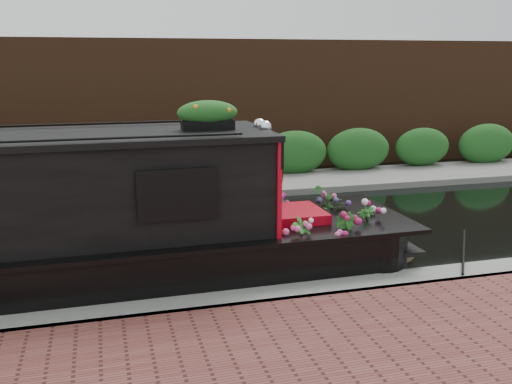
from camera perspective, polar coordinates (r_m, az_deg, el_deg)
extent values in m
plane|color=black|center=(11.01, -9.61, -5.14)|extent=(80.00, 80.00, 0.00)
cube|color=gray|center=(7.96, -7.04, -12.46)|extent=(40.00, 0.60, 0.50)
cube|color=slate|center=(15.04, -11.31, -0.22)|extent=(40.00, 2.40, 0.34)
cube|color=#1D521C|center=(15.92, -11.55, 0.51)|extent=(40.00, 1.10, 2.80)
cube|color=#4A2B19|center=(17.97, -12.04, 1.94)|extent=(40.00, 1.00, 8.00)
cube|color=#B10717|center=(8.99, 0.56, 1.19)|extent=(0.08, 1.92, 1.48)
cube|color=black|center=(7.75, -7.83, -0.28)|extent=(0.99, 0.04, 0.60)
cube|color=#B10717|center=(9.36, 3.91, -3.37)|extent=(0.88, 0.99, 0.55)
sphere|color=white|center=(8.71, 0.92, 6.53)|extent=(0.20, 0.20, 0.20)
sphere|color=white|center=(9.00, 0.37, 6.75)|extent=(0.20, 0.20, 0.20)
cube|color=black|center=(8.66, -4.85, 6.71)|extent=(0.79, 0.27, 0.15)
ellipsoid|color=orange|center=(8.63, -4.87, 8.06)|extent=(0.87, 0.29, 0.26)
imported|color=#246121|center=(8.54, 4.59, -4.64)|extent=(0.41, 0.36, 0.66)
imported|color=#246121|center=(8.85, 8.96, -4.14)|extent=(0.42, 0.45, 0.65)
imported|color=#246121|center=(10.09, 7.39, -1.64)|extent=(0.88, 0.87, 0.74)
imported|color=#246121|center=(9.52, 10.90, -3.16)|extent=(0.42, 0.42, 0.59)
imported|color=#246121|center=(9.98, 2.44, -1.84)|extent=(0.42, 0.44, 0.70)
cylinder|color=olive|center=(10.33, 14.23, -5.54)|extent=(0.37, 0.42, 0.37)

